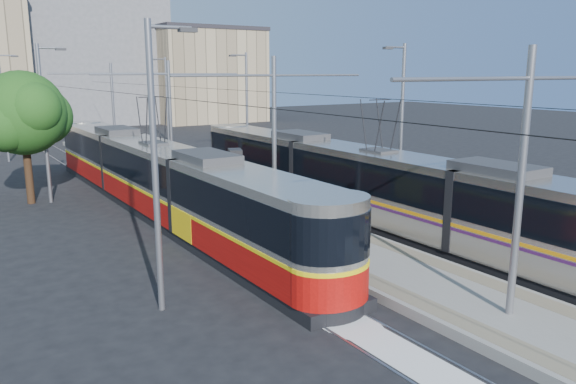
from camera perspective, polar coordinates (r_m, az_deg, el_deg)
ground at (r=19.00m, az=11.56°, el=-8.63°), size 160.00×160.00×0.00m
platform at (r=32.77m, az=-9.66°, el=0.52°), size 4.00×50.00×0.30m
tactile_strip_left at (r=32.21m, az=-12.03°, el=0.50°), size 0.70×50.00×0.01m
tactile_strip_right at (r=33.33m, az=-7.39°, el=1.06°), size 0.70×50.00×0.01m
rails at (r=32.80m, az=-9.65°, el=0.29°), size 8.71×70.00×0.03m
track_arrow at (r=14.73m, az=9.64°, el=-14.91°), size 1.20×5.00×0.01m
tram_left at (r=27.55m, az=-13.33°, el=1.47°), size 2.43×29.42×5.50m
tram_right at (r=24.61m, az=9.07°, el=0.74°), size 2.43×29.84×5.50m
catenary at (r=29.60m, az=-7.74°, el=7.90°), size 9.20×70.00×7.00m
street_lamps at (r=35.92m, az=-12.47°, el=7.91°), size 15.18×38.22×8.00m
shelter at (r=29.14m, az=-5.36°, el=2.07°), size 1.04×1.28×2.46m
tree at (r=31.41m, az=-24.89°, el=7.19°), size 4.63×4.28×6.73m
building_centre at (r=78.80m, az=-19.87°, el=13.03°), size 18.36×14.28×17.63m
building_right at (r=77.72m, az=-8.37°, el=11.69°), size 14.28×10.20×12.37m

